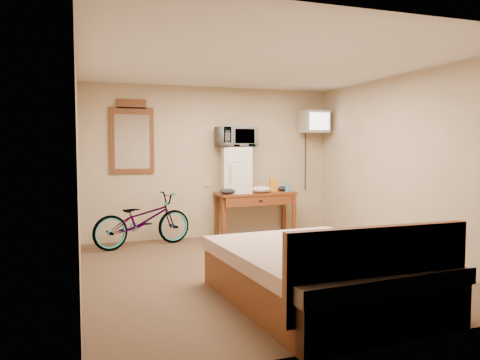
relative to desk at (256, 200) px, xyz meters
The scene contains 13 objects.
room 2.21m from the desk, 109.17° to the right, with size 4.60×4.64×2.50m.
desk is the anchor object (origin of this frame).
mini_fridge 0.61m from the desk, behind, with size 0.52×0.51×0.76m.
microwave 1.10m from the desk, behind, with size 0.61×0.41×0.34m, color silver.
snack_bag 0.40m from the desk, ahead, with size 0.11×0.07×0.23m, color orange.
blue_cup 0.59m from the desk, ahead, with size 0.09×0.09×0.15m, color #3D9AD0.
cloth_cream 0.20m from the desk, 57.47° to the right, with size 0.37×0.28×0.11m, color beige.
cloth_dark_a 0.58m from the desk, 166.52° to the right, with size 0.26×0.19×0.10m, color black.
cloth_dark_b 0.57m from the desk, 10.31° to the left, with size 0.19×0.15×0.09m, color black.
crt_television 1.70m from the desk, ahead, with size 0.44×0.56×0.38m.
wall_mirror 2.26m from the desk, behind, with size 0.68×0.04×1.16m.
bicycle 1.92m from the desk, behind, with size 0.54×1.54×0.81m, color black.
bed 3.44m from the desk, 100.36° to the right, with size 1.79×2.28×0.90m.
Camera 1 is at (-2.08, -5.26, 1.50)m, focal length 35.00 mm.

